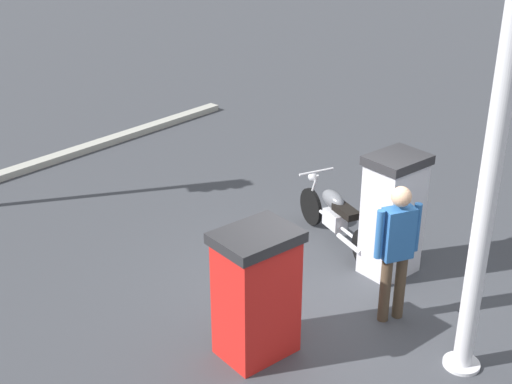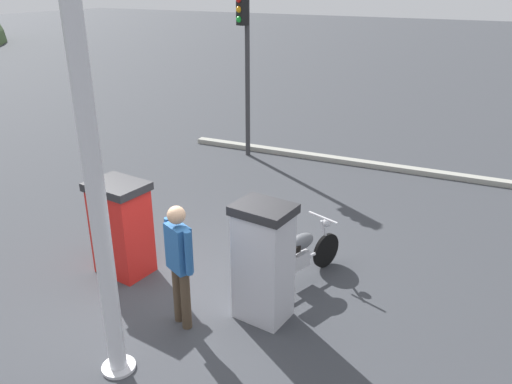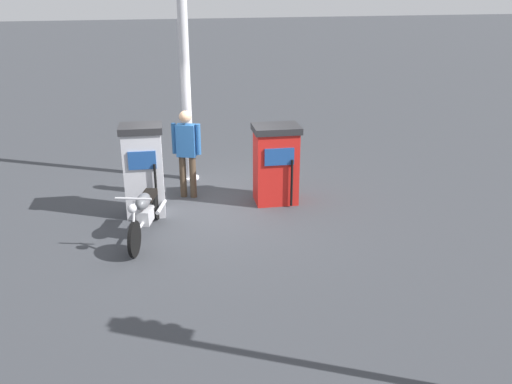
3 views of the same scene
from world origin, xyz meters
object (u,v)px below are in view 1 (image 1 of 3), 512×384
at_px(fuel_pump_far, 256,293).
at_px(attendant_person, 397,245).
at_px(motorcycle_near_pump, 335,215).
at_px(canopy_support_pole, 486,200).
at_px(fuel_pump_near, 392,214).

bearing_deg(fuel_pump_far, attendant_person, -112.66).
distance_m(fuel_pump_far, motorcycle_near_pump, 2.72).
height_order(attendant_person, canopy_support_pole, canopy_support_pole).
distance_m(fuel_pump_near, canopy_support_pole, 2.32).
distance_m(fuel_pump_far, attendant_person, 1.74).
xyz_separation_m(motorcycle_near_pump, attendant_person, (-1.65, 0.92, 0.54)).
bearing_deg(motorcycle_near_pump, fuel_pump_near, 176.61).
height_order(fuel_pump_far, canopy_support_pole, canopy_support_pole).
distance_m(fuel_pump_near, motorcycle_near_pump, 1.06).
height_order(fuel_pump_near, motorcycle_near_pump, fuel_pump_near).
bearing_deg(attendant_person, motorcycle_near_pump, -29.20).
height_order(motorcycle_near_pump, canopy_support_pole, canopy_support_pole).
bearing_deg(attendant_person, fuel_pump_far, 67.34).
relative_size(motorcycle_near_pump, canopy_support_pole, 0.47).
bearing_deg(fuel_pump_far, fuel_pump_near, -90.00).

